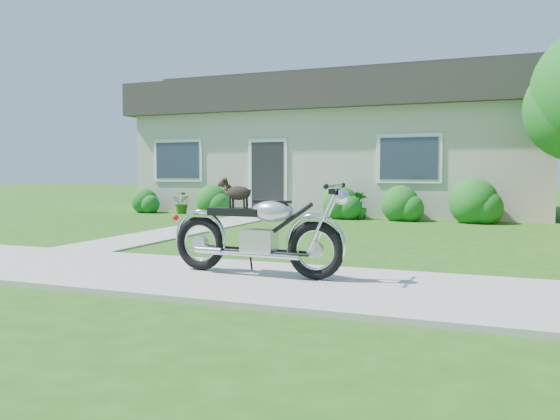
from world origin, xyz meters
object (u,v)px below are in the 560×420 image
(house, at_px, (345,144))
(potted_plant_right, at_px, (360,205))
(potted_plant_left, at_px, (183,203))
(motorcycle_with_dog, at_px, (259,233))

(house, xyz_separation_m, potted_plant_right, (1.30, -3.44, -1.79))
(house, distance_m, potted_plant_right, 4.10)
(house, height_order, potted_plant_right, house)
(potted_plant_left, height_order, potted_plant_right, potted_plant_right)
(house, bearing_deg, potted_plant_right, -69.25)
(house, distance_m, potted_plant_left, 5.65)
(potted_plant_right, height_order, motorcycle_with_dog, motorcycle_with_dog)
(potted_plant_left, bearing_deg, house, 40.10)
(house, bearing_deg, motorcycle_with_dog, -80.40)
(house, height_order, potted_plant_left, house)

